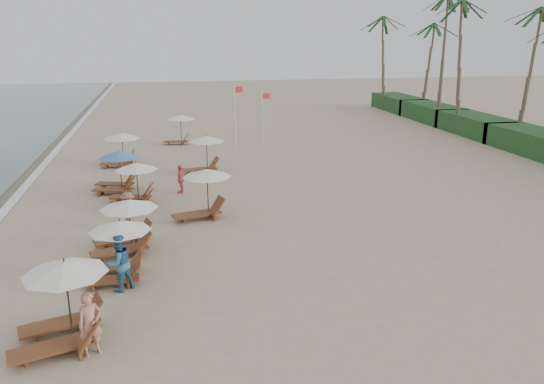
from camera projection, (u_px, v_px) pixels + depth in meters
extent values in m
plane|color=tan|center=(271.00, 263.00, 19.47)|extent=(160.00, 160.00, 0.00)
cube|color=white|center=(13.00, 201.00, 26.66)|extent=(0.50, 140.00, 0.02)
cube|color=#193D1C|center=(537.00, 142.00, 37.16)|extent=(3.20, 8.00, 1.60)
cube|color=#193D1C|center=(476.00, 125.00, 44.20)|extent=(3.20, 8.00, 1.60)
cube|color=#193D1C|center=(432.00, 113.00, 51.23)|extent=(3.20, 8.00, 1.60)
cube|color=#193D1C|center=(399.00, 103.00, 58.27)|extent=(3.20, 8.00, 1.60)
cylinder|color=brown|center=(524.00, 78.00, 39.45)|extent=(0.36, 0.36, 9.80)
cylinder|color=brown|center=(464.00, 69.00, 43.86)|extent=(0.36, 0.36, 10.60)
cylinder|color=brown|center=(443.00, 61.00, 48.81)|extent=(0.36, 0.36, 11.40)
cylinder|color=brown|center=(424.00, 71.00, 54.20)|extent=(0.36, 0.36, 9.00)
cylinder|color=brown|center=(387.00, 64.00, 58.62)|extent=(0.36, 0.36, 9.80)
cylinder|color=black|center=(69.00, 304.00, 14.11)|extent=(0.05, 0.05, 2.32)
cone|color=white|center=(65.00, 268.00, 13.80)|extent=(2.22, 2.22, 0.35)
cylinder|color=black|center=(122.00, 251.00, 17.90)|extent=(0.05, 0.05, 2.03)
cone|color=white|center=(120.00, 226.00, 17.64)|extent=(2.07, 2.07, 0.35)
cylinder|color=black|center=(131.00, 226.00, 20.33)|extent=(0.05, 0.05, 1.98)
cone|color=white|center=(129.00, 204.00, 20.08)|extent=(2.20, 2.20, 0.35)
cylinder|color=black|center=(138.00, 185.00, 25.76)|extent=(0.05, 0.05, 2.07)
cone|color=white|center=(136.00, 166.00, 25.50)|extent=(2.03, 2.03, 0.35)
cylinder|color=black|center=(121.00, 172.00, 28.08)|extent=(0.05, 0.05, 2.12)
cone|color=teal|center=(119.00, 154.00, 27.81)|extent=(2.23, 2.23, 0.35)
cylinder|color=black|center=(123.00, 150.00, 33.77)|extent=(0.05, 0.05, 2.00)
cone|color=white|center=(122.00, 136.00, 33.51)|extent=(2.35, 2.35, 0.35)
cylinder|color=black|center=(208.00, 194.00, 24.20)|extent=(0.05, 0.05, 2.15)
cone|color=white|center=(207.00, 173.00, 23.93)|extent=(2.24, 2.24, 0.35)
cylinder|color=black|center=(207.00, 154.00, 32.14)|extent=(0.05, 0.05, 2.15)
cone|color=white|center=(206.00, 138.00, 31.86)|extent=(2.24, 2.24, 0.35)
cylinder|color=black|center=(181.00, 130.00, 40.52)|extent=(0.05, 0.05, 2.15)
cone|color=white|center=(180.00, 117.00, 40.24)|extent=(2.24, 2.24, 0.35)
imported|color=tan|center=(90.00, 324.00, 13.70)|extent=(0.75, 0.65, 1.74)
imported|color=teal|center=(119.00, 263.00, 17.14)|extent=(1.18, 1.14, 1.91)
imported|color=#8A5246|center=(128.00, 210.00, 22.71)|extent=(0.94, 1.20, 1.63)
imported|color=#D45468|center=(181.00, 179.00, 27.85)|extent=(0.65, 0.97, 1.53)
cylinder|color=silver|center=(235.00, 119.00, 36.56)|extent=(0.08, 0.08, 4.85)
cube|color=red|center=(239.00, 90.00, 36.04)|extent=(0.55, 0.02, 0.40)
cylinder|color=silver|center=(262.00, 118.00, 39.79)|extent=(0.08, 0.08, 4.06)
cube|color=red|center=(266.00, 96.00, 39.38)|extent=(0.55, 0.02, 0.40)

